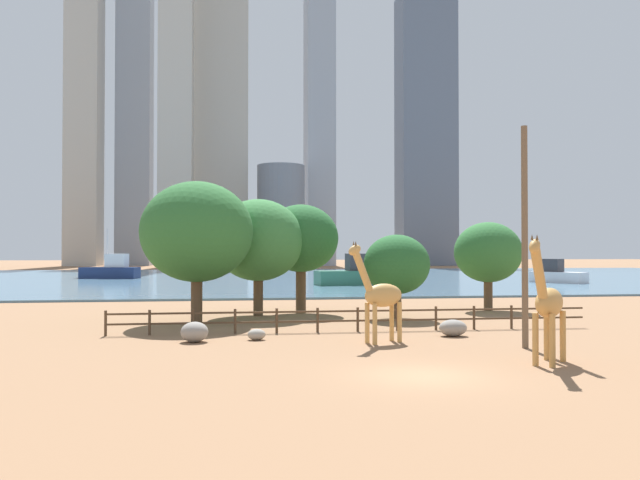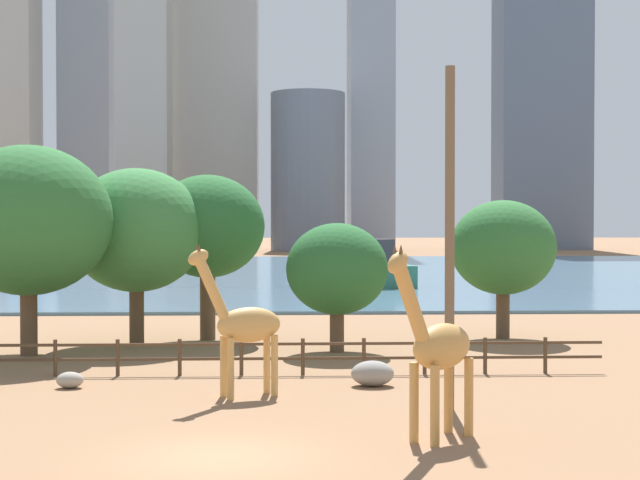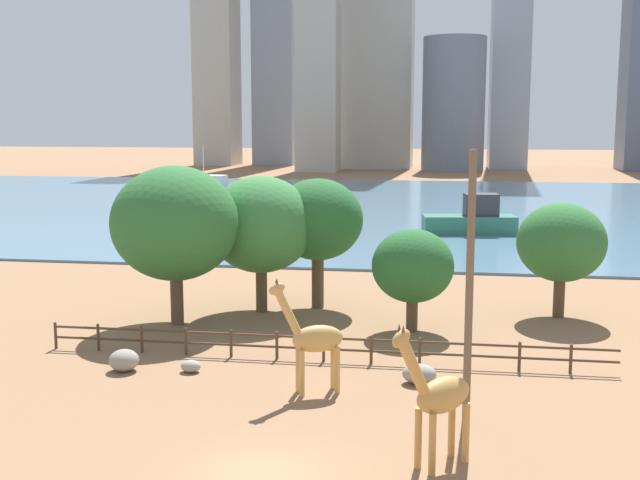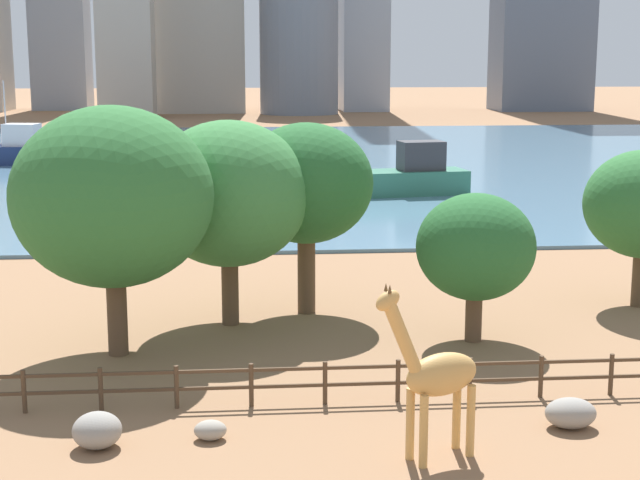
# 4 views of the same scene
# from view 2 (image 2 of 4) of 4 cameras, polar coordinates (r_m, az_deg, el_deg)

# --- Properties ---
(ground_plane) EXTENTS (400.00, 400.00, 0.00)m
(ground_plane) POSITION_cam_2_polar(r_m,az_deg,el_deg) (102.89, -3.14, -1.90)
(ground_plane) COLOR #8C6647
(harbor_water) EXTENTS (180.00, 86.00, 0.20)m
(harbor_water) POSITION_cam_2_polar(r_m,az_deg,el_deg) (99.89, -3.17, -1.94)
(harbor_water) COLOR slate
(harbor_water) RESTS_ON ground
(giraffe_tall) EXTENTS (3.09, 1.84, 4.80)m
(giraffe_tall) POSITION_cam_2_polar(r_m,az_deg,el_deg) (30.68, -4.46, -4.93)
(giraffe_tall) COLOR tan
(giraffe_tall) RESTS_ON ground
(giraffe_companion) EXTENTS (2.77, 2.92, 4.95)m
(giraffe_companion) POSITION_cam_2_polar(r_m,az_deg,el_deg) (24.72, 6.86, -6.19)
(giraffe_companion) COLOR #C18C47
(giraffe_companion) RESTS_ON ground
(utility_pole) EXTENTS (0.28, 0.28, 9.95)m
(utility_pole) POSITION_cam_2_polar(r_m,az_deg,el_deg) (28.49, 7.56, 0.07)
(utility_pole) COLOR brown
(utility_pole) RESTS_ON ground
(boulder_near_fence) EXTENTS (1.43, 1.12, 0.84)m
(boulder_near_fence) POSITION_cam_2_polar(r_m,az_deg,el_deg) (32.81, 3.07, -7.76)
(boulder_near_fence) COLOR gray
(boulder_near_fence) RESTS_ON ground
(boulder_small) EXTENTS (0.88, 0.72, 0.54)m
(boulder_small) POSITION_cam_2_polar(r_m,az_deg,el_deg) (33.40, -14.35, -7.90)
(boulder_small) COLOR gray
(boulder_small) RESTS_ON ground
(enclosure_fence) EXTENTS (26.12, 0.14, 1.30)m
(enclosure_fence) POSITION_cam_2_polar(r_m,az_deg,el_deg) (35.11, -5.44, -6.61)
(enclosure_fence) COLOR #4C3826
(enclosure_fence) RESTS_ON ground
(tree_left_large) EXTENTS (4.88, 4.88, 6.44)m
(tree_left_large) POSITION_cam_2_polar(r_m,az_deg,el_deg) (46.20, 10.61, -0.46)
(tree_left_large) COLOR brown
(tree_left_large) RESTS_ON ground
(tree_center_broad) EXTENTS (6.11, 6.11, 7.82)m
(tree_center_broad) POSITION_cam_2_polar(r_m,az_deg,el_deg) (44.17, -10.63, 0.55)
(tree_center_broad) COLOR brown
(tree_center_broad) RESTS_ON ground
(tree_right_tall) EXTENTS (5.27, 5.27, 7.60)m
(tree_right_tall) POSITION_cam_2_polar(r_m,az_deg,el_deg) (45.32, -6.57, 0.75)
(tree_right_tall) COLOR brown
(tree_right_tall) RESTS_ON ground
(tree_left_small) EXTENTS (6.80, 6.80, 8.57)m
(tree_left_small) POSITION_cam_2_polar(r_m,az_deg,el_deg) (41.46, -16.62, 1.09)
(tree_left_small) COLOR brown
(tree_left_small) RESTS_ON ground
(tree_right_small) EXTENTS (4.25, 4.25, 5.39)m
(tree_right_small) POSITION_cam_2_polar(r_m,az_deg,el_deg) (40.82, 0.99, -1.72)
(tree_right_small) COLOR brown
(tree_right_small) RESTS_ON ground
(boat_sailboat) EXTENTS (9.03, 4.36, 3.81)m
(boat_sailboat) POSITION_cam_2_polar(r_m,az_deg,el_deg) (76.90, 2.45, -1.82)
(boat_sailboat) COLOR #337259
(boat_sailboat) RESTS_ON harbor_water
(boat_barge) EXTENTS (8.86, 4.68, 7.58)m
(boat_barge) POSITION_cam_2_polar(r_m,az_deg,el_deg) (102.39, -17.20, -1.15)
(boat_barge) COLOR navy
(boat_barge) RESTS_ON harbor_water
(skyline_tower_needle) EXTENTS (9.26, 10.66, 87.85)m
(skyline_tower_needle) POSITION_cam_2_polar(r_m,az_deg,el_deg) (199.73, -17.53, 12.21)
(skyline_tower_needle) COLOR #B7B2A8
(skyline_tower_needle) RESTS_ON ground
(skyline_block_central) EXTENTS (16.68, 10.69, 81.04)m
(skyline_block_central) POSITION_cam_2_polar(r_m,az_deg,el_deg) (191.87, 12.78, 11.66)
(skyline_block_central) COLOR slate
(skyline_block_central) RESTS_ON ground
(skyline_tower_glass) EXTENTS (9.81, 9.61, 90.63)m
(skyline_tower_glass) POSITION_cam_2_polar(r_m,az_deg,el_deg) (199.80, -13.40, 12.63)
(skyline_tower_glass) COLOR gray
(skyline_tower_glass) RESTS_ON ground
(skyline_block_right) EXTENTS (13.32, 13.32, 28.22)m
(skyline_block_right) POSITION_cam_2_polar(r_m,az_deg,el_deg) (175.94, -0.71, 3.97)
(skyline_block_right) COLOR slate
(skyline_block_right) RESTS_ON ground
(skyline_block_wide) EXTENTS (15.85, 15.41, 86.98)m
(skyline_block_wide) POSITION_cam_2_polar(r_m,az_deg,el_deg) (188.29, -6.12, 12.80)
(skyline_block_wide) COLOR #ADA89E
(skyline_block_wide) RESTS_ON ground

